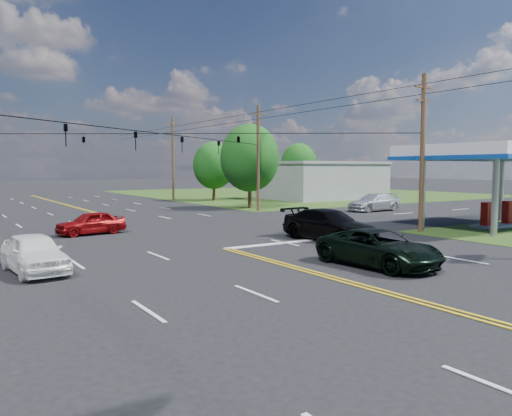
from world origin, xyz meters
TOP-DOWN VIEW (x-y plane):
  - ground at (0.00, 12.00)m, footprint 280.00×280.00m
  - grass_ne at (35.00, 44.00)m, footprint 46.00×48.00m
  - stop_bar at (5.00, 4.00)m, footprint 10.00×0.50m
  - retail_ne at (30.00, 32.00)m, footprint 14.00×10.00m
  - gas_canopy at (19.50, 2.00)m, footprint 12.20×8.20m
  - pole_se at (13.00, 3.00)m, footprint 1.60×0.28m
  - pole_ne at (13.00, 21.00)m, footprint 1.60×0.28m
  - pole_right_far at (13.00, 40.00)m, footprint 1.60×0.28m
  - span_wire_signals at (0.00, 12.00)m, footprint 26.00×18.00m
  - power_lines at (0.00, 10.00)m, footprint 26.04×100.00m
  - tree_right_a at (14.00, 24.00)m, footprint 5.70×5.70m
  - tree_right_b at (16.50, 36.00)m, footprint 4.94×4.94m
  - tree_far_r at (34.00, 42.00)m, footprint 5.32×5.32m
  - pickup_dkgreen at (3.00, -3.00)m, footprint 2.73×5.38m
  - suv_black at (6.14, 3.50)m, footprint 3.07×6.03m
  - pickup_white at (-8.69, 3.20)m, footprint 2.14×4.49m
  - sedan_red at (-4.05, 13.00)m, footprint 4.16×2.09m
  - sedan_far at (21.90, 15.31)m, footprint 5.50×2.28m
  - polesign_ne at (14.90, 25.47)m, footprint 1.99×0.85m

SIDE VIEW (x-z plane):
  - ground at x=0.00m, z-range 0.00..0.00m
  - grass_ne at x=35.00m, z-range -0.01..0.01m
  - stop_bar at x=5.00m, z-range -0.01..0.01m
  - sedan_red at x=-4.05m, z-range 0.00..1.36m
  - pickup_dkgreen at x=3.00m, z-range 0.00..1.46m
  - pickup_white at x=-8.69m, z-range 0.00..1.48m
  - sedan_far at x=21.90m, z-range 0.00..1.59m
  - suv_black at x=6.14m, z-range 0.00..1.68m
  - retail_ne at x=30.00m, z-range 0.00..4.40m
  - tree_right_b at x=16.50m, z-range 0.68..7.76m
  - tree_far_r at x=34.00m, z-range 0.73..8.36m
  - gas_canopy at x=19.50m, z-range 2.04..7.39m
  - tree_right_a at x=14.00m, z-range 0.78..8.96m
  - pole_se at x=13.00m, z-range 0.17..9.67m
  - pole_ne at x=13.00m, z-range 0.17..9.67m
  - pole_right_far at x=13.00m, z-range 0.17..10.17m
  - polesign_ne at x=14.90m, z-range 1.94..9.25m
  - span_wire_signals at x=0.00m, z-range 5.43..6.56m
  - power_lines at x=0.00m, z-range 8.28..8.92m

